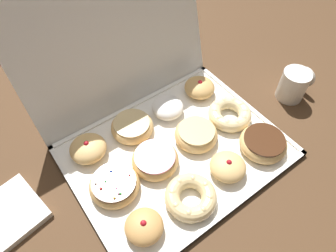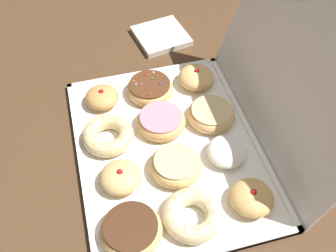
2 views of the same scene
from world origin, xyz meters
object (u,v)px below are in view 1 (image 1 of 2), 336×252
at_px(jelly_filled_donut_0, 144,226).
at_px(cruller_donut_1, 191,197).
at_px(jelly_filled_donut_11, 200,88).
at_px(chocolate_frosted_donut_3, 263,143).
at_px(donut_box, 176,152).
at_px(sprinkle_donut_4, 115,186).
at_px(pink_frosted_donut_5, 154,158).
at_px(jelly_filled_donut_2, 228,167).
at_px(glazed_ring_donut_9, 132,126).
at_px(powdered_filled_donut_10, 168,108).
at_px(cruller_donut_7, 229,114).
at_px(coffee_mug, 294,84).
at_px(jelly_filled_donut_8, 88,148).
at_px(glazed_ring_donut_6, 196,134).
at_px(napkin_stack, 8,215).

height_order(jelly_filled_donut_0, cruller_donut_1, jelly_filled_donut_0).
relative_size(cruller_donut_1, jelly_filled_donut_11, 1.33).
bearing_deg(chocolate_frosted_donut_3, donut_box, 146.40).
height_order(chocolate_frosted_donut_3, sprinkle_donut_4, sprinkle_donut_4).
bearing_deg(pink_frosted_donut_5, jelly_filled_donut_0, -131.94).
xyz_separation_m(donut_box, jelly_filled_donut_2, (0.06, -0.12, 0.03)).
xyz_separation_m(pink_frosted_donut_5, glazed_ring_donut_9, (0.01, 0.12, -0.00)).
relative_size(cruller_donut_1, powdered_filled_donut_10, 1.34).
distance_m(cruller_donut_7, coffee_mug, 0.22).
height_order(cruller_donut_1, jelly_filled_donut_8, jelly_filled_donut_8).
bearing_deg(glazed_ring_donut_9, cruller_donut_1, -90.17).
relative_size(donut_box, jelly_filled_donut_2, 6.00).
height_order(donut_box, glazed_ring_donut_9, glazed_ring_donut_9).
relative_size(glazed_ring_donut_6, coffee_mug, 1.15).
bearing_deg(jelly_filled_donut_2, jelly_filled_donut_0, -179.51).
bearing_deg(jelly_filled_donut_11, coffee_mug, -36.37).
bearing_deg(cruller_donut_7, powdered_filled_donut_10, 136.96).
xyz_separation_m(cruller_donut_1, napkin_stack, (-0.35, 0.21, -0.02)).
height_order(chocolate_frosted_donut_3, jelly_filled_donut_8, jelly_filled_donut_8).
distance_m(glazed_ring_donut_9, coffee_mug, 0.48).
bearing_deg(jelly_filled_donut_8, jelly_filled_donut_2, -44.63).
bearing_deg(cruller_donut_1, jelly_filled_donut_11, 46.85).
height_order(cruller_donut_7, napkin_stack, cruller_donut_7).
xyz_separation_m(jelly_filled_donut_11, napkin_stack, (-0.59, -0.04, -0.02)).
distance_m(jelly_filled_donut_2, sprinkle_donut_4, 0.27).
xyz_separation_m(glazed_ring_donut_6, napkin_stack, (-0.47, 0.09, -0.02)).
height_order(sprinkle_donut_4, glazed_ring_donut_9, sprinkle_donut_4).
bearing_deg(coffee_mug, donut_box, 174.75).
xyz_separation_m(sprinkle_donut_4, glazed_ring_donut_9, (0.12, 0.12, 0.00)).
relative_size(donut_box, glazed_ring_donut_9, 4.66).
distance_m(glazed_ring_donut_9, jelly_filled_donut_11, 0.24).
bearing_deg(napkin_stack, coffee_mug, -8.70).
distance_m(sprinkle_donut_4, powdered_filled_donut_10, 0.27).
distance_m(donut_box, powdered_filled_donut_10, 0.13).
bearing_deg(coffee_mug, glazed_ring_donut_6, 173.69).
xyz_separation_m(cruller_donut_1, sprinkle_donut_4, (-0.12, 0.12, -0.00)).
relative_size(sprinkle_donut_4, glazed_ring_donut_6, 1.04).
bearing_deg(pink_frosted_donut_5, cruller_donut_1, -86.22).
bearing_deg(napkin_stack, glazed_ring_donut_6, -10.38).
relative_size(cruller_donut_1, sprinkle_donut_4, 1.01).
height_order(jelly_filled_donut_2, cruller_donut_7, jelly_filled_donut_2).
xyz_separation_m(donut_box, powdered_filled_donut_10, (0.06, 0.12, 0.03)).
distance_m(chocolate_frosted_donut_3, napkin_stack, 0.63).
height_order(cruller_donut_7, coffee_mug, coffee_mug).
xyz_separation_m(jelly_filled_donut_0, pink_frosted_donut_5, (0.11, 0.13, -0.00)).
xyz_separation_m(sprinkle_donut_4, napkin_stack, (-0.23, 0.09, -0.02)).
distance_m(cruller_donut_1, glazed_ring_donut_6, 0.18).
bearing_deg(napkin_stack, jelly_filled_donut_2, -23.75).
relative_size(jelly_filled_donut_8, jelly_filled_donut_11, 1.03).
height_order(pink_frosted_donut_5, napkin_stack, pink_frosted_donut_5).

